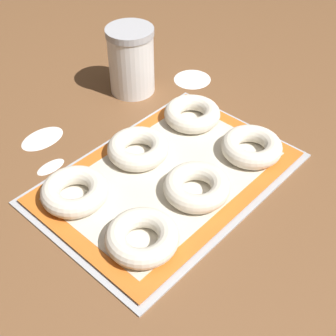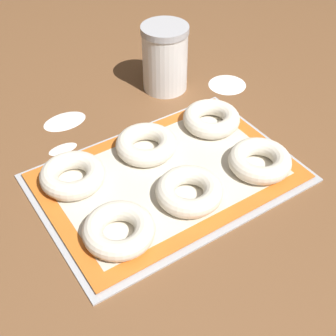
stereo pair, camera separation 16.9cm
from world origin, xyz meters
name	(u,v)px [view 1 (the left image)]	position (x,y,z in m)	size (l,w,h in m)	color
ground_plane	(168,171)	(0.00, 0.00, 0.00)	(2.80, 2.80, 0.00)	brown
baking_tray	(168,177)	(-0.02, -0.02, 0.00)	(0.52, 0.36, 0.01)	#B2B5BA
baking_mat	(168,175)	(-0.02, -0.02, 0.01)	(0.50, 0.34, 0.00)	orange
bagel_front_left	(142,237)	(-0.18, -0.10, 0.03)	(0.13, 0.13, 0.04)	silver
bagel_front_center	(197,187)	(-0.02, -0.09, 0.03)	(0.13, 0.13, 0.04)	silver
bagel_front_right	(251,147)	(0.15, -0.10, 0.03)	(0.13, 0.13, 0.04)	silver
bagel_back_left	(75,191)	(-0.19, 0.07, 0.03)	(0.13, 0.13, 0.04)	silver
bagel_back_center	(138,149)	(-0.02, 0.07, 0.03)	(0.13, 0.13, 0.04)	silver
bagel_back_right	(192,114)	(0.16, 0.07, 0.03)	(0.13, 0.13, 0.04)	silver
flour_canister	(131,60)	(0.17, 0.28, 0.08)	(0.12, 0.12, 0.17)	white
flour_patch_near	(51,167)	(-0.16, 0.19, 0.00)	(0.07, 0.03, 0.00)	white
flour_patch_far	(192,79)	(0.31, 0.20, 0.00)	(0.10, 0.10, 0.00)	white
flour_patch_side	(42,138)	(-0.11, 0.28, 0.00)	(0.10, 0.07, 0.00)	white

